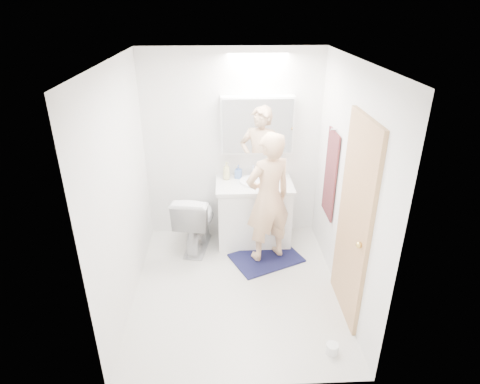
{
  "coord_description": "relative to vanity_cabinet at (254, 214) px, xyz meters",
  "views": [
    {
      "loc": [
        -0.12,
        -3.52,
        2.86
      ],
      "look_at": [
        0.05,
        0.25,
        1.05
      ],
      "focal_mm": 30.0,
      "sensor_mm": 36.0,
      "label": 1
    }
  ],
  "objects": [
    {
      "name": "person",
      "position": [
        0.13,
        -0.43,
        0.44
      ],
      "size": [
        0.67,
        0.58,
        1.56
      ],
      "primitive_type": "imported",
      "rotation": [
        0.0,
        0.0,
        3.57
      ],
      "color": "#E0B286",
      "rests_on": "bath_rug"
    },
    {
      "name": "soap_bottle_b",
      "position": [
        -0.19,
        0.18,
        0.52
      ],
      "size": [
        0.1,
        0.1,
        0.17
      ],
      "primitive_type": "imported",
      "rotation": [
        0.0,
        0.0,
        -0.35
      ],
      "color": "#587CBD",
      "rests_on": "countertop"
    },
    {
      "name": "medicine_cabinet",
      "position": [
        0.04,
        0.21,
        1.11
      ],
      "size": [
        0.88,
        0.14,
        0.7
      ],
      "primitive_type": "cube",
      "color": "white",
      "rests_on": "wall_back"
    },
    {
      "name": "toothbrush_cup",
      "position": [
        0.17,
        0.16,
        0.47
      ],
      "size": [
        0.13,
        0.13,
        0.09
      ],
      "primitive_type": "imported",
      "rotation": [
        0.0,
        0.0,
        0.4
      ],
      "color": "#3F5BBF",
      "rests_on": "countertop"
    },
    {
      "name": "faucet",
      "position": [
        0.0,
        0.22,
        0.51
      ],
      "size": [
        0.02,
        0.02,
        0.16
      ],
      "primitive_type": "cylinder",
      "color": "silver",
      "rests_on": "countertop"
    },
    {
      "name": "countertop",
      "position": [
        0.0,
        -0.0,
        0.41
      ],
      "size": [
        0.95,
        0.58,
        0.04
      ],
      "primitive_type": "cube",
      "color": "white",
      "rests_on": "vanity_cabinet"
    },
    {
      "name": "sink_basin",
      "position": [
        0.0,
        0.03,
        0.45
      ],
      "size": [
        0.36,
        0.36,
        0.03
      ],
      "primitive_type": "cylinder",
      "color": "white",
      "rests_on": "countertop"
    },
    {
      "name": "floor",
      "position": [
        -0.26,
        -0.96,
        -0.39
      ],
      "size": [
        2.5,
        2.5,
        0.0
      ],
      "primitive_type": "plane",
      "color": "silver",
      "rests_on": "ground"
    },
    {
      "name": "wall_left",
      "position": [
        -1.36,
        -0.96,
        0.81
      ],
      "size": [
        0.0,
        2.5,
        2.5
      ],
      "primitive_type": "plane",
      "rotation": [
        1.57,
        0.0,
        1.57
      ],
      "color": "white",
      "rests_on": "floor"
    },
    {
      "name": "towel_hook",
      "position": [
        0.81,
        -0.41,
        1.23
      ],
      "size": [
        0.07,
        0.02,
        0.02
      ],
      "primitive_type": "cylinder",
      "rotation": [
        0.0,
        1.57,
        0.0
      ],
      "color": "silver",
      "rests_on": "wall_right"
    },
    {
      "name": "wall_back",
      "position": [
        -0.26,
        0.29,
        0.81
      ],
      "size": [
        2.5,
        0.0,
        2.5
      ],
      "primitive_type": "plane",
      "rotation": [
        1.57,
        0.0,
        0.0
      ],
      "color": "white",
      "rests_on": "floor"
    },
    {
      "name": "wall_right",
      "position": [
        0.84,
        -0.96,
        0.81
      ],
      "size": [
        0.0,
        2.5,
        2.5
      ],
      "primitive_type": "plane",
      "rotation": [
        1.57,
        0.0,
        -1.57
      ],
      "color": "white",
      "rests_on": "floor"
    },
    {
      "name": "door",
      "position": [
        0.82,
        -1.31,
        0.61
      ],
      "size": [
        0.04,
        0.8,
        2.0
      ],
      "primitive_type": "cube",
      "color": "tan",
      "rests_on": "wall_right"
    },
    {
      "name": "ceiling",
      "position": [
        -0.26,
        -0.96,
        2.01
      ],
      "size": [
        2.5,
        2.5,
        0.0
      ],
      "primitive_type": "plane",
      "rotation": [
        3.14,
        0.0,
        0.0
      ],
      "color": "white",
      "rests_on": "floor"
    },
    {
      "name": "toilet",
      "position": [
        -0.73,
        -0.11,
        -0.0
      ],
      "size": [
        0.56,
        0.82,
        0.78
      ],
      "primitive_type": "imported",
      "rotation": [
        0.0,
        0.0,
        2.97
      ],
      "color": "silver",
      "rests_on": "floor"
    },
    {
      "name": "soap_bottle_a",
      "position": [
        -0.34,
        0.15,
        0.55
      ],
      "size": [
        0.13,
        0.13,
        0.23
      ],
      "primitive_type": "imported",
      "rotation": [
        0.0,
        0.0,
        0.72
      ],
      "color": "#D4CF89",
      "rests_on": "countertop"
    },
    {
      "name": "door_knob",
      "position": [
        0.78,
        -1.61,
        0.56
      ],
      "size": [
        0.06,
        0.06,
        0.06
      ],
      "primitive_type": "sphere",
      "color": "gold",
      "rests_on": "door"
    },
    {
      "name": "vanity_cabinet",
      "position": [
        0.0,
        0.0,
        0.0
      ],
      "size": [
        0.9,
        0.55,
        0.78
      ],
      "primitive_type": "cube",
      "color": "white",
      "rests_on": "floor"
    },
    {
      "name": "wall_front",
      "position": [
        -0.26,
        -2.21,
        0.81
      ],
      "size": [
        2.5,
        0.0,
        2.5
      ],
      "primitive_type": "plane",
      "rotation": [
        -1.57,
        0.0,
        0.0
      ],
      "color": "white",
      "rests_on": "floor"
    },
    {
      "name": "toilet_paper_roll",
      "position": [
        0.56,
        -1.91,
        -0.34
      ],
      "size": [
        0.11,
        0.11,
        0.1
      ],
      "primitive_type": "cylinder",
      "color": "white",
      "rests_on": "floor"
    },
    {
      "name": "bath_rug",
      "position": [
        0.13,
        -0.43,
        -0.38
      ],
      "size": [
        0.96,
        0.83,
        0.02
      ],
      "primitive_type": "cube",
      "rotation": [
        0.0,
        0.0,
        0.43
      ],
      "color": "#141B3F",
      "rests_on": "floor"
    },
    {
      "name": "mirror_panel",
      "position": [
        0.04,
        0.13,
        1.11
      ],
      "size": [
        0.84,
        0.01,
        0.66
      ],
      "primitive_type": "cube",
      "color": "silver",
      "rests_on": "medicine_cabinet"
    },
    {
      "name": "towel",
      "position": [
        0.82,
        -0.41,
        0.71
      ],
      "size": [
        0.02,
        0.42,
        1.0
      ],
      "primitive_type": "cube",
      "color": "black",
      "rests_on": "wall_right"
    }
  ]
}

